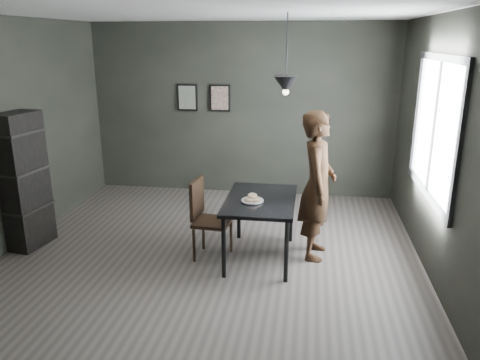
# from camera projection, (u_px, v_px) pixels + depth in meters

# --- Properties ---
(ground) EXTENTS (5.00, 5.00, 0.00)m
(ground) POSITION_uv_depth(u_px,v_px,m) (211.00, 254.00, 5.73)
(ground) COLOR #3C3734
(ground) RESTS_ON ground
(back_wall) EXTENTS (5.00, 0.10, 2.80)m
(back_wall) POSITION_uv_depth(u_px,v_px,m) (241.00, 110.00, 7.69)
(back_wall) COLOR black
(back_wall) RESTS_ON ground
(ceiling) EXTENTS (5.00, 5.00, 0.02)m
(ceiling) POSITION_uv_depth(u_px,v_px,m) (206.00, 12.00, 4.92)
(ceiling) COLOR silver
(ceiling) RESTS_ON ground
(window_assembly) EXTENTS (0.04, 1.96, 1.56)m
(window_assembly) POSITION_uv_depth(u_px,v_px,m) (434.00, 128.00, 5.10)
(window_assembly) COLOR white
(window_assembly) RESTS_ON ground
(cafe_table) EXTENTS (0.80, 1.20, 0.75)m
(cafe_table) POSITION_uv_depth(u_px,v_px,m) (261.00, 205.00, 5.45)
(cafe_table) COLOR black
(cafe_table) RESTS_ON ground
(white_plate) EXTENTS (0.23, 0.23, 0.01)m
(white_plate) POSITION_uv_depth(u_px,v_px,m) (252.00, 201.00, 5.32)
(white_plate) COLOR silver
(white_plate) RESTS_ON cafe_table
(donut_pile) EXTENTS (0.19, 0.19, 0.08)m
(donut_pile) POSITION_uv_depth(u_px,v_px,m) (252.00, 198.00, 5.31)
(donut_pile) COLOR beige
(donut_pile) RESTS_ON white_plate
(woman) EXTENTS (0.47, 0.67, 1.77)m
(woman) POSITION_uv_depth(u_px,v_px,m) (317.00, 186.00, 5.46)
(woman) COLOR black
(woman) RESTS_ON ground
(wood_chair) EXTENTS (0.45, 0.45, 0.96)m
(wood_chair) POSITION_uv_depth(u_px,v_px,m) (205.00, 214.00, 5.53)
(wood_chair) COLOR black
(wood_chair) RESTS_ON ground
(shelf_unit) EXTENTS (0.40, 0.61, 1.70)m
(shelf_unit) POSITION_uv_depth(u_px,v_px,m) (24.00, 181.00, 5.75)
(shelf_unit) COLOR black
(shelf_unit) RESTS_ON ground
(pendant_lamp) EXTENTS (0.28, 0.28, 0.86)m
(pendant_lamp) POSITION_uv_depth(u_px,v_px,m) (286.00, 84.00, 5.11)
(pendant_lamp) COLOR black
(pendant_lamp) RESTS_ON ground
(framed_print_left) EXTENTS (0.34, 0.04, 0.44)m
(framed_print_left) POSITION_uv_depth(u_px,v_px,m) (187.00, 97.00, 7.73)
(framed_print_left) COLOR black
(framed_print_left) RESTS_ON ground
(framed_print_right) EXTENTS (0.34, 0.04, 0.44)m
(framed_print_right) POSITION_uv_depth(u_px,v_px,m) (220.00, 98.00, 7.65)
(framed_print_right) COLOR black
(framed_print_right) RESTS_ON ground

